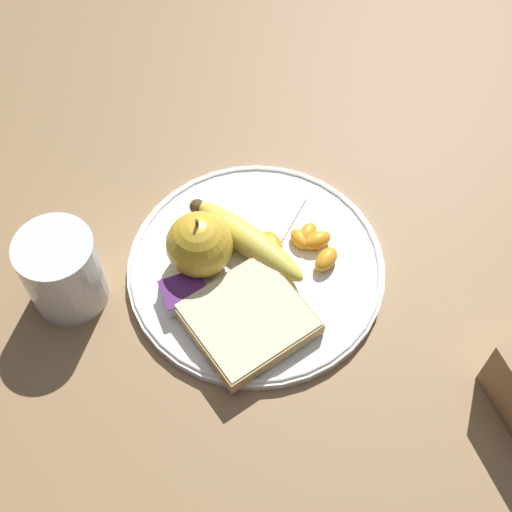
{
  "coord_description": "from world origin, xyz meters",
  "views": [
    {
      "loc": [
        -0.16,
        -0.39,
        0.69
      ],
      "look_at": [
        0.0,
        0.0,
        0.03
      ],
      "focal_mm": 50.0,
      "sensor_mm": 36.0,
      "label": 1
    }
  ],
  "objects_px": {
    "juice_glass": "(63,273)",
    "jam_packet": "(184,293)",
    "plate": "(256,267)",
    "apple": "(200,245)",
    "fork": "(262,266)",
    "bread_slice": "(248,319)",
    "banana": "(243,240)"
  },
  "relations": [
    {
      "from": "banana",
      "to": "jam_packet",
      "type": "distance_m",
      "value": 0.09
    },
    {
      "from": "apple",
      "to": "plate",
      "type": "bearing_deg",
      "value": -25.34
    },
    {
      "from": "jam_packet",
      "to": "banana",
      "type": "bearing_deg",
      "value": 24.18
    },
    {
      "from": "fork",
      "to": "bread_slice",
      "type": "bearing_deg",
      "value": 14.44
    },
    {
      "from": "apple",
      "to": "jam_packet",
      "type": "height_order",
      "value": "apple"
    },
    {
      "from": "plate",
      "to": "jam_packet",
      "type": "xyz_separation_m",
      "value": [
        -0.09,
        -0.01,
        0.01
      ]
    },
    {
      "from": "juice_glass",
      "to": "bread_slice",
      "type": "relative_size",
      "value": 0.69
    },
    {
      "from": "jam_packet",
      "to": "apple",
      "type": "bearing_deg",
      "value": 48.63
    },
    {
      "from": "plate",
      "to": "apple",
      "type": "height_order",
      "value": "apple"
    },
    {
      "from": "apple",
      "to": "bread_slice",
      "type": "xyz_separation_m",
      "value": [
        0.02,
        -0.09,
        -0.03
      ]
    },
    {
      "from": "fork",
      "to": "jam_packet",
      "type": "distance_m",
      "value": 0.09
    },
    {
      "from": "plate",
      "to": "juice_glass",
      "type": "relative_size",
      "value": 2.97
    },
    {
      "from": "juice_glass",
      "to": "banana",
      "type": "bearing_deg",
      "value": -6.34
    },
    {
      "from": "plate",
      "to": "apple",
      "type": "relative_size",
      "value": 3.51
    },
    {
      "from": "juice_glass",
      "to": "fork",
      "type": "height_order",
      "value": "juice_glass"
    },
    {
      "from": "jam_packet",
      "to": "plate",
      "type": "bearing_deg",
      "value": 6.7
    },
    {
      "from": "banana",
      "to": "jam_packet",
      "type": "height_order",
      "value": "banana"
    },
    {
      "from": "bread_slice",
      "to": "fork",
      "type": "xyz_separation_m",
      "value": [
        0.04,
        0.06,
        -0.01
      ]
    },
    {
      "from": "apple",
      "to": "bread_slice",
      "type": "relative_size",
      "value": 0.59
    },
    {
      "from": "apple",
      "to": "jam_packet",
      "type": "relative_size",
      "value": 1.75
    },
    {
      "from": "fork",
      "to": "apple",
      "type": "bearing_deg",
      "value": -68.48
    },
    {
      "from": "plate",
      "to": "apple",
      "type": "bearing_deg",
      "value": 154.66
    },
    {
      "from": "fork",
      "to": "jam_packet",
      "type": "relative_size",
      "value": 3.24
    },
    {
      "from": "bread_slice",
      "to": "juice_glass",
      "type": "bearing_deg",
      "value": 145.61
    },
    {
      "from": "plate",
      "to": "bread_slice",
      "type": "xyz_separation_m",
      "value": [
        -0.04,
        -0.06,
        0.02
      ]
    },
    {
      "from": "apple",
      "to": "fork",
      "type": "height_order",
      "value": "apple"
    },
    {
      "from": "banana",
      "to": "bread_slice",
      "type": "height_order",
      "value": "banana"
    },
    {
      "from": "juice_glass",
      "to": "jam_packet",
      "type": "bearing_deg",
      "value": -27.47
    },
    {
      "from": "banana",
      "to": "bread_slice",
      "type": "xyz_separation_m",
      "value": [
        -0.03,
        -0.09,
        -0.01
      ]
    },
    {
      "from": "banana",
      "to": "bread_slice",
      "type": "bearing_deg",
      "value": -108.38
    },
    {
      "from": "fork",
      "to": "jam_packet",
      "type": "xyz_separation_m",
      "value": [
        -0.09,
        -0.01,
        0.01
      ]
    },
    {
      "from": "apple",
      "to": "fork",
      "type": "distance_m",
      "value": 0.08
    }
  ]
}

